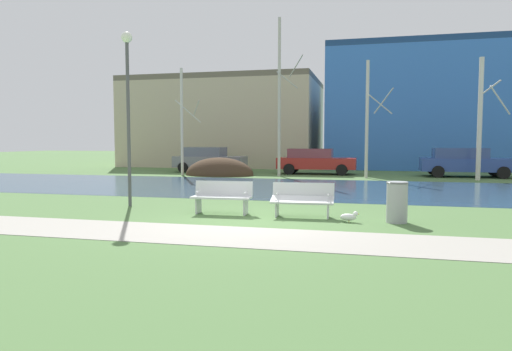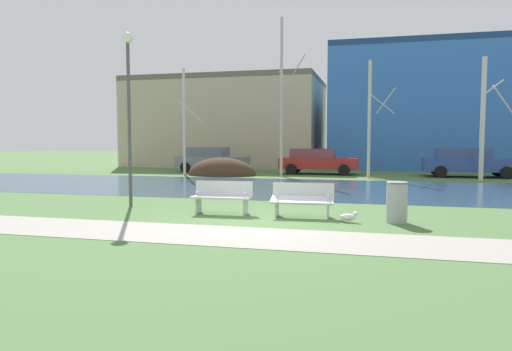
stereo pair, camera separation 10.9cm
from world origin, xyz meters
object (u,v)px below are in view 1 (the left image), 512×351
(seagull, at_px, (349,217))
(parked_hatch_third_blue, at_px, (465,162))
(trash_bin, at_px, (397,201))
(streetlamp, at_px, (128,90))
(parked_sedan_second_red, at_px, (315,161))
(bench_right, at_px, (303,199))
(parked_van_nearest_grey, at_px, (209,159))
(bench_left, at_px, (222,196))

(seagull, xyz_separation_m, parked_hatch_third_blue, (5.45, 15.77, 0.69))
(trash_bin, distance_m, parked_hatch_third_blue, 16.16)
(seagull, bearing_deg, streetlamp, 169.39)
(parked_sedan_second_red, height_order, parked_hatch_third_blue, parked_hatch_third_blue)
(bench_right, distance_m, parked_hatch_third_blue, 16.66)
(parked_van_nearest_grey, relative_size, parked_hatch_third_blue, 0.91)
(bench_left, height_order, trash_bin, trash_bin)
(bench_left, distance_m, bench_right, 2.17)
(parked_sedan_second_red, bearing_deg, bench_left, -92.55)
(parked_sedan_second_red, bearing_deg, streetlamp, -104.42)
(bench_right, height_order, streetlamp, streetlamp)
(parked_hatch_third_blue, bearing_deg, trash_bin, -105.59)
(bench_right, distance_m, parked_van_nearest_grey, 17.80)
(streetlamp, bearing_deg, parked_hatch_third_blue, 50.62)
(seagull, distance_m, streetlamp, 7.40)
(bench_left, height_order, streetlamp, streetlamp)
(trash_bin, distance_m, parked_van_nearest_grey, 19.22)
(bench_right, height_order, parked_hatch_third_blue, parked_hatch_third_blue)
(trash_bin, bearing_deg, parked_van_nearest_grey, 123.07)
(bench_right, bearing_deg, streetlamp, 172.36)
(parked_van_nearest_grey, bearing_deg, bench_left, -69.21)
(trash_bin, bearing_deg, parked_sedan_second_red, 103.46)
(parked_van_nearest_grey, distance_m, parked_sedan_second_red, 6.70)
(bench_left, bearing_deg, streetlamp, 167.19)
(seagull, distance_m, parked_hatch_third_blue, 16.70)
(bench_left, relative_size, parked_hatch_third_blue, 0.34)
(parked_sedan_second_red, relative_size, parked_hatch_third_blue, 0.95)
(seagull, height_order, parked_hatch_third_blue, parked_hatch_third_blue)
(seagull, bearing_deg, parked_sedan_second_red, 99.49)
(bench_right, xyz_separation_m, parked_hatch_third_blue, (6.66, 15.26, 0.35))
(bench_right, bearing_deg, trash_bin, -7.21)
(parked_van_nearest_grey, bearing_deg, trash_bin, -56.93)
(seagull, distance_m, parked_van_nearest_grey, 18.83)
(parked_hatch_third_blue, bearing_deg, seagull, -109.06)
(streetlamp, xyz_separation_m, parked_sedan_second_red, (3.82, 14.84, -2.66))
(parked_van_nearest_grey, bearing_deg, parked_sedan_second_red, -2.24)
(seagull, height_order, streetlamp, streetlamp)
(bench_left, bearing_deg, parked_sedan_second_red, 87.45)
(trash_bin, xyz_separation_m, seagull, (-1.11, -0.21, -0.38))
(trash_bin, bearing_deg, parked_hatch_third_blue, 74.41)
(parked_van_nearest_grey, bearing_deg, seagull, -60.11)
(bench_left, xyz_separation_m, parked_van_nearest_grey, (-6.00, 15.81, 0.34))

